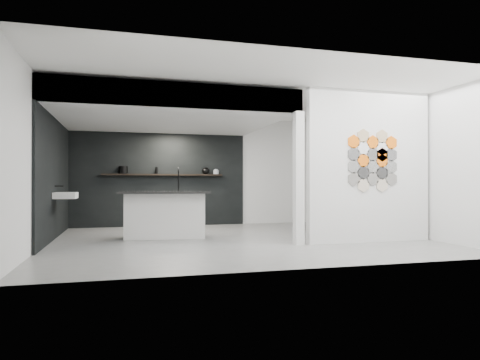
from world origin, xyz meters
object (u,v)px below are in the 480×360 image
Objects in this scene: glass_vase at (216,172)px; partition_panel at (369,166)px; wall_basin at (66,195)px; kitchen_island at (165,214)px; utensil_cup at (121,172)px; stockpot at (123,170)px; bottle_dark at (156,171)px; glass_bowl at (216,172)px; kettle at (206,171)px.

partition_panel is at bearing -61.77° from glass_vase.
wall_basin is 0.33× the size of kitchen_island.
partition_panel reaches higher than wall_basin.
glass_vase reaches higher than utensil_cup.
partition_panel is at bearing -41.27° from stockpot.
utensil_cup is at bearing 180.00° from bottle_dark.
bottle_dark is at bearing 180.00° from glass_vase.
partition_panel is 12.65× the size of stockpot.
stockpot is (-4.40, 3.87, 0.01)m from partition_panel.
kitchen_island is 20.89× the size of utensil_cup.
wall_basin is 3.65× the size of bottle_dark.
partition_panel is at bearing -18.23° from wall_basin.
glass_bowl is 1.52m from bottle_dark.
glass_bowl is at bearing 0.00° from bottle_dark.
partition_panel reaches higher than stockpot.
kettle is at bearing 0.00° from bottle_dark.
glass_bowl is at bearing 0.00° from utensil_cup.
wall_basin is (-5.46, 1.80, -0.55)m from partition_panel.
wall_basin is at bearing 161.77° from partition_panel.
partition_panel is 5.86m from stockpot.
bottle_dark reaches higher than utensil_cup.
kettle is (-2.35, 3.87, 0.01)m from partition_panel.
glass_bowl is at bearing 0.00° from stockpot.
stockpot is 1.57× the size of glass_bowl.
utensil_cup is (-2.38, 0.00, -0.02)m from glass_vase.
partition_panel is 13.81× the size of kettle.
utensil_cup is (1.01, 2.07, 0.51)m from wall_basin.
stockpot reaches higher than glass_bowl.
glass_vase reaches higher than wall_basin.
glass_bowl is at bearing 31.35° from wall_basin.
bottle_dark is at bearing 132.96° from partition_panel.
bottle_dark is at bearing 155.79° from kettle.
kitchen_island is at bearing -123.24° from glass_vase.
wall_basin is 2.36m from utensil_cup.
partition_panel is 4.39m from glass_bowl.
wall_basin is 3.78m from kettle.
glass_bowl is (1.52, 2.31, 0.89)m from kitchen_island.
wall_basin is 4.62× the size of glass_vase.
kitchen_island is at bearing -123.24° from glass_bowl.
glass_bowl is (3.39, 2.07, 0.52)m from wall_basin.
utensil_cup is (-0.86, 2.31, 0.89)m from kitchen_island.
kettle reaches higher than bottle_dark.
glass_vase is at bearing 0.00° from bottle_dark.
bottle_dark is at bearing 0.00° from utensil_cup.
utensil_cup is at bearing 180.00° from stockpot.
glass_bowl is at bearing 63.84° from kitchen_island.
wall_basin is 2.39m from stockpot.
kettle is at bearing 0.00° from utensil_cup.
stockpot is 2.53× the size of utensil_cup.
kitchen_island is 2.62m from utensil_cup.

